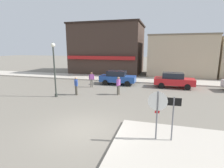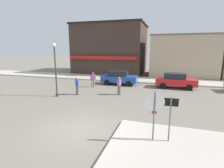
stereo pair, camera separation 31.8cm
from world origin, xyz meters
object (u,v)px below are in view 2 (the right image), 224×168
Objects in this scene: pedestrian_kerb_side at (119,85)px; parked_car_nearest at (119,77)px; one_way_sign at (170,115)px; pedestrian_crossing_near at (93,79)px; pedestrian_crossing_far at (77,85)px; parked_car_second at (176,80)px; stop_sign at (154,110)px; lamp_post at (55,62)px.

parked_car_nearest is at bearing 104.94° from pedestrian_kerb_side.
one_way_sign reaches higher than pedestrian_crossing_near.
pedestrian_crossing_near is 1.00× the size of pedestrian_crossing_far.
one_way_sign is 0.52× the size of parked_car_second.
stop_sign is at bearing -41.63° from pedestrian_crossing_far.
one_way_sign is 1.30× the size of pedestrian_kerb_side.
pedestrian_kerb_side is at bearing -138.14° from parked_car_second.
pedestrian_kerb_side reaches higher than parked_car_nearest.
parked_car_nearest is at bearing 43.77° from pedestrian_crossing_near.
pedestrian_crossing_near is (-8.33, -2.16, 0.06)m from parked_car_second.
pedestrian_crossing_near is (-7.58, 9.48, -0.46)m from one_way_sign.
pedestrian_kerb_side is at bearing 16.69° from pedestrian_crossing_far.
pedestrian_crossing_near is 3.29m from pedestrian_crossing_far.
parked_car_second is (6.06, -0.02, 0.00)m from parked_car_nearest.
pedestrian_crossing_far and pedestrian_kerb_side have the same top height.
parked_car_second is (0.75, 11.64, -0.52)m from one_way_sign.
pedestrian_kerb_side reaches higher than parked_car_second.
parked_car_nearest is at bearing 66.41° from pedestrian_crossing_far.
lamp_post is (-8.43, 5.25, 1.44)m from stop_sign.
stop_sign reaches higher than pedestrian_kerb_side.
pedestrian_kerb_side is (-4.89, -4.38, 0.06)m from parked_car_second.
pedestrian_crossing_far is (-0.11, -3.28, 0.00)m from pedestrian_crossing_near.
pedestrian_crossing_near is 1.00× the size of pedestrian_kerb_side.
pedestrian_crossing_near is (-2.27, -2.18, 0.06)m from parked_car_nearest.
one_way_sign is 12.15m from pedestrian_crossing_near.
parked_car_second is 2.51× the size of pedestrian_crossing_near.
pedestrian_kerb_side is at bearing 119.65° from one_way_sign.
parked_car_second is (9.83, 6.46, -2.15)m from lamp_post.
pedestrian_crossing_near reaches higher than parked_car_second.
stop_sign is 0.57× the size of parked_car_nearest.
pedestrian_kerb_side is (4.95, 2.08, -2.09)m from lamp_post.
pedestrian_crossing_far is 1.00× the size of pedestrian_kerb_side.
lamp_post is at bearing -120.24° from parked_car_nearest.
one_way_sign is 0.52× the size of parked_car_nearest.
one_way_sign is at bearing -29.73° from lamp_post.
parked_car_second is at bearing 86.31° from one_way_sign.
parked_car_nearest is at bearing 114.48° from one_way_sign.
stop_sign is 11.81m from parked_car_second.
pedestrian_kerb_side is (-4.13, 7.26, -0.46)m from one_way_sign.
parked_car_second is at bearing 83.17° from stop_sign.
pedestrian_crossing_far is at bearing 141.14° from one_way_sign.
one_way_sign is 9.89m from pedestrian_crossing_far.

